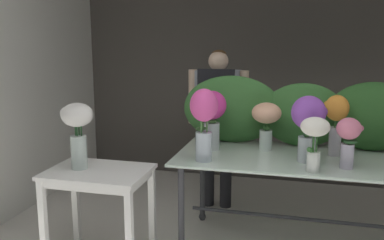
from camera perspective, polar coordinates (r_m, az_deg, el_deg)
name	(u,v)px	position (r m, az deg, el deg)	size (l,w,h in m)	color
ground_plane	(256,236)	(4.00, 8.54, -15.07)	(7.32, 7.32, 0.00)	silver
wall_back	(274,61)	(5.26, 10.90, 7.81)	(4.86, 0.12, 2.95)	#4C4742
wall_left	(9,66)	(4.53, -23.30, 6.62)	(0.12, 3.45, 2.95)	silver
display_table_glass	(295,170)	(3.59, 13.58, -6.56)	(1.91, 0.95, 0.81)	silver
side_table_white	(99,182)	(3.43, -12.39, -8.15)	(0.78, 0.56, 0.74)	white
florist	(218,112)	(4.32, 3.46, 1.10)	(0.61, 0.24, 1.63)	#232328
foliage_backdrop	(303,113)	(3.84, 14.67, 0.85)	(2.03, 0.31, 0.61)	#387033
vase_magenta_stock	(212,115)	(3.60, 2.67, 0.71)	(0.25, 0.25, 0.51)	silver
vase_rosy_anemones	(348,138)	(3.30, 20.20, -2.30)	(0.19, 0.18, 0.38)	silver
vase_peach_dahlias	(266,119)	(3.65, 9.91, 0.16)	(0.25, 0.25, 0.41)	silver
vase_violet_lilies	(308,121)	(3.36, 15.32, -0.16)	(0.27, 0.26, 0.51)	silver
vase_sunset_tulips	(336,118)	(3.62, 18.71, 0.27)	(0.20, 0.19, 0.50)	silver
vase_fuchsia_peonies	(204,119)	(3.27, 1.60, 0.18)	(0.22, 0.22, 0.57)	silver
vase_ivory_roses	(315,136)	(3.12, 16.09, -2.06)	(0.21, 0.21, 0.40)	silver
vase_white_roses_tall	(77,128)	(3.39, -15.12, -1.01)	(0.24, 0.24, 0.52)	silver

